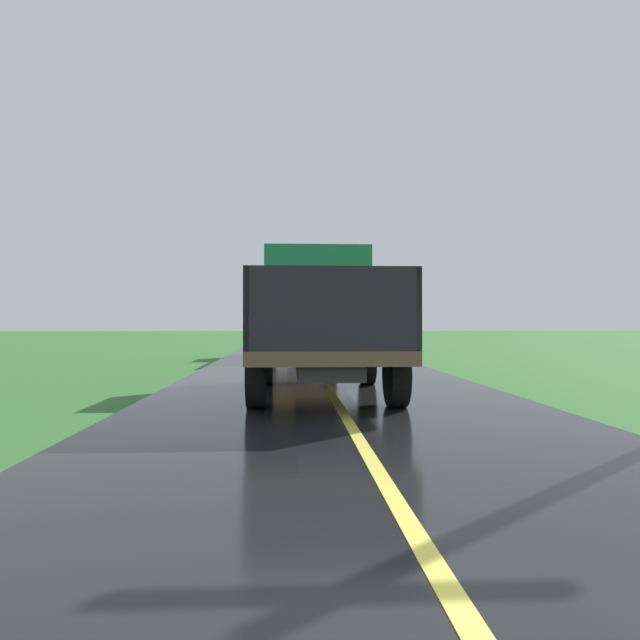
# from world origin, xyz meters

# --- Properties ---
(banana_truck_near) EXTENTS (2.38, 5.82, 2.80)m
(banana_truck_near) POSITION_xyz_m (-0.20, 9.60, 1.48)
(banana_truck_near) COLOR #2D2D30
(banana_truck_near) RESTS_ON road_surface
(banana_truck_far) EXTENTS (2.38, 5.81, 2.80)m
(banana_truck_far) POSITION_xyz_m (-0.37, 21.05, 1.46)
(banana_truck_far) COLOR #2D2D30
(banana_truck_far) RESTS_ON road_surface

